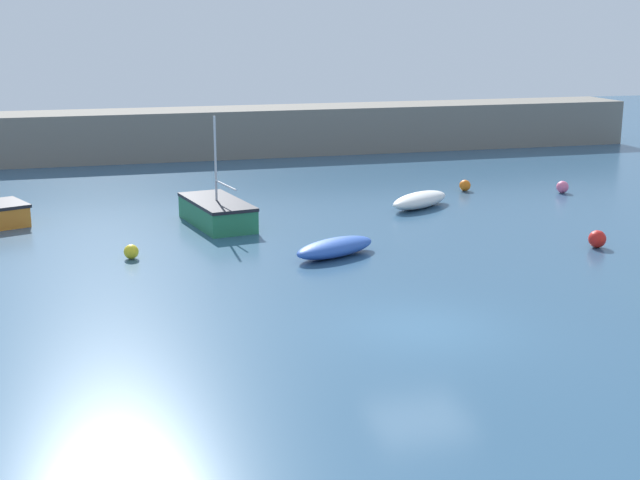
% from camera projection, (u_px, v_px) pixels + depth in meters
% --- Properties ---
extents(ground_plane, '(120.00, 120.00, 0.20)m').
position_uv_depth(ground_plane, '(422.00, 332.00, 21.77)').
color(ground_plane, '#2D5170').
extents(harbor_breakwater, '(49.16, 3.79, 2.59)m').
position_uv_depth(harbor_breakwater, '(218.00, 132.00, 49.56)').
color(harbor_breakwater, slate).
rests_on(harbor_breakwater, ground_plane).
extents(rowboat_blue_near, '(3.27, 2.37, 0.57)m').
position_uv_depth(rowboat_blue_near, '(335.00, 247.00, 28.36)').
color(rowboat_blue_near, '#2D56B7').
rests_on(rowboat_blue_near, ground_plane).
extents(sailboat_short_mast, '(2.40, 4.36, 4.00)m').
position_uv_depth(sailboat_short_mast, '(217.00, 212.00, 32.71)').
color(sailboat_short_mast, '#287A4C').
rests_on(sailboat_short_mast, ground_plane).
extents(rowboat_white_midwater, '(3.41, 2.81, 0.63)m').
position_uv_depth(rowboat_white_midwater, '(420.00, 200.00, 35.77)').
color(rowboat_white_midwater, white).
rests_on(rowboat_white_midwater, ground_plane).
extents(mooring_buoy_orange, '(0.50, 0.50, 0.50)m').
position_uv_depth(mooring_buoy_orange, '(465.00, 185.00, 39.30)').
color(mooring_buoy_orange, orange).
rests_on(mooring_buoy_orange, ground_plane).
extents(mooring_buoy_pink, '(0.53, 0.53, 0.53)m').
position_uv_depth(mooring_buoy_pink, '(562.00, 187.00, 38.87)').
color(mooring_buoy_pink, '#EA668C').
rests_on(mooring_buoy_pink, ground_plane).
extents(mooring_buoy_red, '(0.58, 0.58, 0.58)m').
position_uv_depth(mooring_buoy_red, '(597.00, 239.00, 29.45)').
color(mooring_buoy_red, red).
rests_on(mooring_buoy_red, ground_plane).
extents(mooring_buoy_yellow, '(0.47, 0.47, 0.47)m').
position_uv_depth(mooring_buoy_yellow, '(131.00, 252.00, 28.05)').
color(mooring_buoy_yellow, yellow).
rests_on(mooring_buoy_yellow, ground_plane).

